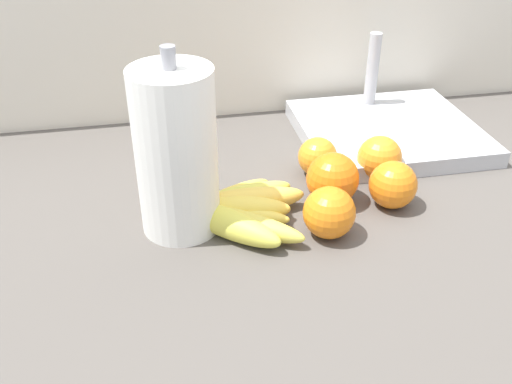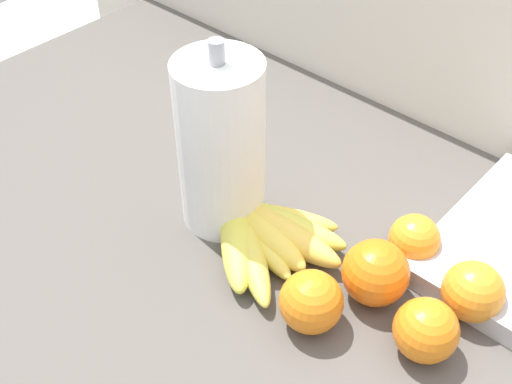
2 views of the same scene
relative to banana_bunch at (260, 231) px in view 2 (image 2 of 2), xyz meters
name	(u,v)px [view 2 (image 2 of 2)]	position (x,y,z in m)	size (l,w,h in m)	color
wall_back	(480,279)	(0.18, 0.41, -0.32)	(2.13, 0.06, 1.30)	silver
banana_bunch	(260,231)	(0.00, 0.00, 0.00)	(0.22, 0.20, 0.04)	#DBD24C
orange_back_left	(375,273)	(0.16, 0.02, 0.02)	(0.08, 0.08, 0.08)	orange
orange_center	(426,330)	(0.25, 0.00, 0.02)	(0.07, 0.07, 0.07)	orange
orange_far_right	(414,239)	(0.17, 0.11, 0.01)	(0.07, 0.07, 0.07)	orange
orange_right	(311,302)	(0.13, -0.06, 0.02)	(0.08, 0.08, 0.08)	orange
orange_back_right	(473,291)	(0.27, 0.08, 0.02)	(0.07, 0.07, 0.07)	orange
paper_towel_roll	(221,145)	(-0.07, 0.01, 0.10)	(0.12, 0.12, 0.27)	white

